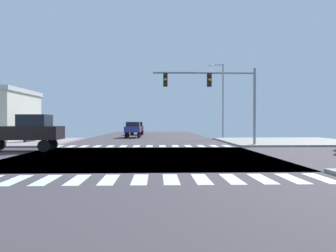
% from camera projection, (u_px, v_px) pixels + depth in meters
% --- Properties ---
extents(ground, '(90.00, 90.00, 0.05)m').
position_uv_depth(ground, '(142.00, 156.00, 17.84)').
color(ground, '#433C41').
extents(sidewalk_corner_ne, '(12.00, 12.00, 0.14)m').
position_uv_depth(sidewalk_corner_ne, '(288.00, 141.00, 30.30)').
color(sidewalk_corner_ne, gray).
rests_on(sidewalk_corner_ne, ground).
extents(sidewalk_corner_nw, '(12.00, 12.00, 0.14)m').
position_uv_depth(sidewalk_corner_nw, '(4.00, 142.00, 29.36)').
color(sidewalk_corner_nw, gray).
rests_on(sidewalk_corner_nw, ground).
extents(crosswalk_near, '(13.50, 2.00, 0.01)m').
position_uv_depth(crosswalk_near, '(125.00, 179.00, 10.54)').
color(crosswalk_near, silver).
rests_on(crosswalk_near, ground).
extents(crosswalk_far, '(13.50, 2.00, 0.01)m').
position_uv_depth(crosswalk_far, '(143.00, 146.00, 25.12)').
color(crosswalk_far, silver).
rests_on(crosswalk_far, ground).
extents(traffic_signal_mast, '(7.92, 0.55, 6.03)m').
position_uv_depth(traffic_signal_mast, '(214.00, 88.00, 24.95)').
color(traffic_signal_mast, gray).
rests_on(traffic_signal_mast, ground).
extents(street_lamp, '(1.78, 0.32, 8.44)m').
position_uv_depth(street_lamp, '(221.00, 94.00, 36.93)').
color(street_lamp, gray).
rests_on(street_lamp, ground).
extents(pickup_nearside_1, '(5.10, 2.00, 2.35)m').
position_uv_depth(pickup_nearside_1, '(24.00, 131.00, 21.04)').
color(pickup_nearside_1, black).
rests_on(pickup_nearside_1, ground).
extents(sedan_farside_1, '(1.80, 4.30, 1.88)m').
position_uv_depth(sedan_farside_1, '(133.00, 128.00, 38.97)').
color(sedan_farside_1, black).
rests_on(sedan_farside_1, ground).
extents(sedan_leading_3, '(1.80, 4.30, 1.88)m').
position_uv_depth(sedan_leading_3, '(137.00, 127.00, 47.25)').
color(sedan_leading_3, black).
rests_on(sedan_leading_3, ground).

